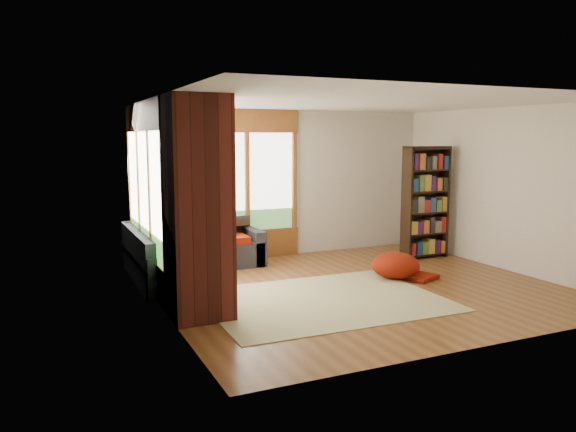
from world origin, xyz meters
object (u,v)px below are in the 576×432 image
object	(u,v)px
sectional_sofa	(192,256)
dog_brindle	(187,235)
bookshelf	(426,202)
dog_tan	(207,222)
brick_chimney	(198,208)
pouf	(396,264)
area_rug	(323,300)

from	to	relation	value
sectional_sofa	dog_brindle	xyz separation A→B (m)	(-0.25, -0.70, 0.45)
bookshelf	dog_tan	size ratio (longest dim) A/B	1.88
brick_chimney	pouf	world-z (taller)	brick_chimney
brick_chimney	dog_brindle	size ratio (longest dim) A/B	2.94
area_rug	pouf	world-z (taller)	pouf
dog_brindle	pouf	bearing A→B (deg)	-91.01
brick_chimney	pouf	distance (m)	3.44
pouf	dog_tan	world-z (taller)	dog_tan
dog_brindle	sectional_sofa	bearing A→B (deg)	-6.57
bookshelf	dog_brindle	bearing A→B (deg)	-176.50
pouf	dog_brindle	world-z (taller)	dog_brindle
sectional_sofa	bookshelf	bearing A→B (deg)	-6.32
pouf	dog_tan	size ratio (longest dim) A/B	0.69
dog_brindle	brick_chimney	bearing A→B (deg)	-175.13
brick_chimney	dog_tan	world-z (taller)	brick_chimney
sectional_sofa	pouf	size ratio (longest dim) A/B	3.04
brick_chimney	area_rug	xyz separation A→B (m)	(1.65, -0.02, -1.29)
sectional_sofa	area_rug	world-z (taller)	sectional_sofa
pouf	brick_chimney	bearing A→B (deg)	-169.60
bookshelf	dog_brindle	distance (m)	4.36
brick_chimney	area_rug	world-z (taller)	brick_chimney
bookshelf	pouf	world-z (taller)	bookshelf
dog_tan	brick_chimney	bearing A→B (deg)	-113.63
sectional_sofa	brick_chimney	bearing A→B (deg)	-102.58
bookshelf	brick_chimney	bearing A→B (deg)	-160.42
pouf	dog_tan	xyz separation A→B (m)	(-2.51, 1.51, 0.61)
brick_chimney	sectional_sofa	bearing A→B (deg)	77.71
brick_chimney	sectional_sofa	size ratio (longest dim) A/B	1.18
bookshelf	pouf	xyz separation A→B (m)	(-1.33, -1.03, -0.78)
sectional_sofa	dog_brindle	distance (m)	0.87
area_rug	bookshelf	distance (m)	3.47
dog_tan	bookshelf	bearing A→B (deg)	-12.24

